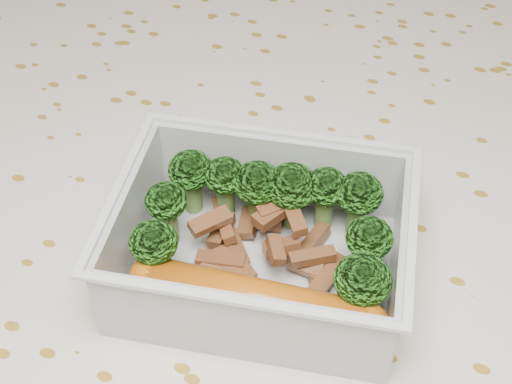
% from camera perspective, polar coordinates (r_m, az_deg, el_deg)
% --- Properties ---
extents(dining_table, '(1.40, 0.90, 0.75)m').
position_cam_1_polar(dining_table, '(0.54, -0.42, -8.03)').
color(dining_table, brown).
rests_on(dining_table, ground).
extents(tablecloth, '(1.46, 0.96, 0.19)m').
position_cam_1_polar(tablecloth, '(0.50, -0.45, -4.59)').
color(tablecloth, silver).
rests_on(tablecloth, dining_table).
extents(lunch_container, '(0.20, 0.17, 0.06)m').
position_cam_1_polar(lunch_container, '(0.42, 0.39, -4.79)').
color(lunch_container, silver).
rests_on(lunch_container, tablecloth).
extents(broccoli_florets, '(0.15, 0.11, 0.05)m').
position_cam_1_polar(broccoli_florets, '(0.43, 1.51, -1.39)').
color(broccoli_florets, '#608C3F').
rests_on(broccoli_florets, lunch_container).
extents(meat_pile, '(0.10, 0.07, 0.03)m').
position_cam_1_polar(meat_pile, '(0.44, 0.38, -4.18)').
color(meat_pile, brown).
rests_on(meat_pile, lunch_container).
extents(sausage, '(0.15, 0.04, 0.03)m').
position_cam_1_polar(sausage, '(0.40, -0.04, -8.71)').
color(sausage, '#B3540D').
rests_on(sausage, lunch_container).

